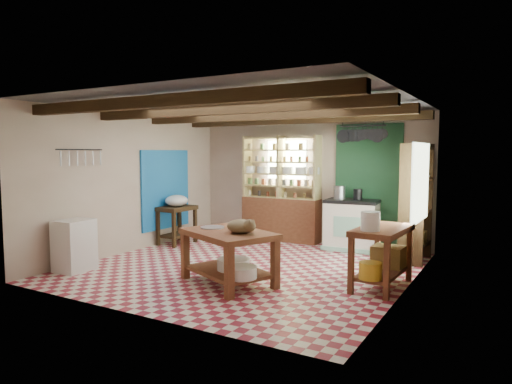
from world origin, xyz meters
The scene contains 30 objects.
floor centered at (0.00, 0.00, -0.01)m, with size 5.00×5.00×0.02m, color maroon.
ceiling centered at (0.00, 0.00, 2.60)m, with size 5.00×5.00×0.02m, color #49494E.
wall_back centered at (0.00, 2.50, 1.30)m, with size 5.00×0.04×2.60m, color #C0AD9B.
wall_front centered at (0.00, -2.50, 1.30)m, with size 5.00×0.04×2.60m, color #C0AD9B.
wall_left centered at (-2.50, 0.00, 1.30)m, with size 0.04×5.00×2.60m, color #C0AD9B.
wall_right centered at (2.50, 0.00, 1.30)m, with size 0.04×5.00×2.60m, color #C0AD9B.
ceiling_beams centered at (0.00, 0.00, 2.48)m, with size 5.00×3.80×0.15m, color #372613.
blue_wall_patch centered at (-2.47, 0.90, 1.10)m, with size 0.04×1.40×1.60m, color #1867B4.
green_wall_patch centered at (1.25, 2.47, 1.25)m, with size 1.30×0.04×2.30m, color #1D482A.
window_back centered at (-0.50, 2.48, 1.70)m, with size 0.90×0.02×0.80m, color beige.
window_right centered at (2.48, 1.00, 1.40)m, with size 0.02×1.30×1.20m, color beige.
utensil_rail centered at (-2.44, -1.20, 1.78)m, with size 0.06×0.90×0.28m, color black.
pot_rack centered at (1.25, 2.05, 2.18)m, with size 0.86×0.12×0.36m, color black.
shelving_unit centered at (-0.55, 2.31, 1.10)m, with size 1.70×0.34×2.20m, color #CEBA76.
tall_rack centered at (2.28, 1.80, 1.00)m, with size 0.40×0.86×2.00m, color #372613.
work_table centered at (0.26, -0.92, 0.38)m, with size 1.33×0.88×0.75m, color brown.
stove centered at (1.05, 2.15, 0.48)m, with size 0.98×0.66×0.96m, color silver.
prep_table centered at (-2.20, 0.91, 0.38)m, with size 0.52×0.76×0.77m, color #372613.
white_cabinet centered at (-2.22, -1.54, 0.40)m, with size 0.45×0.54×0.81m, color white.
right_counter centered at (2.18, -0.01, 0.42)m, with size 0.58×1.16×0.83m, color brown.
cat centered at (0.51, -0.98, 0.85)m, with size 0.42×0.32×0.19m, color #86704E.
steel_tray centered at (-0.08, -0.83, 0.76)m, with size 0.35×0.35×0.02m, color #B8B7C0.
basin_large centered at (0.32, -0.90, 0.28)m, with size 0.46×0.46×0.16m, color white.
basin_small centered at (0.63, -1.20, 0.28)m, with size 0.44×0.44×0.15m, color white.
kettle_left centered at (0.80, 2.13, 1.09)m, with size 0.22×0.22×0.25m, color #B8B7C0.
kettle_right centered at (1.15, 2.16, 1.06)m, with size 0.16×0.16×0.20m, color black.
enamel_bowl centered at (-2.20, 0.91, 0.88)m, with size 0.46×0.46×0.23m, color white.
white_bucket centered at (2.11, -0.36, 0.96)m, with size 0.25×0.25×0.25m, color white.
wicker_basket centered at (2.20, 0.29, 0.37)m, with size 0.43×0.34×0.30m, color olive.
yellow_tub centered at (2.15, -0.46, 0.33)m, with size 0.30×0.30×0.22m, color gold.
Camera 1 is at (3.76, -6.22, 1.86)m, focal length 32.00 mm.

